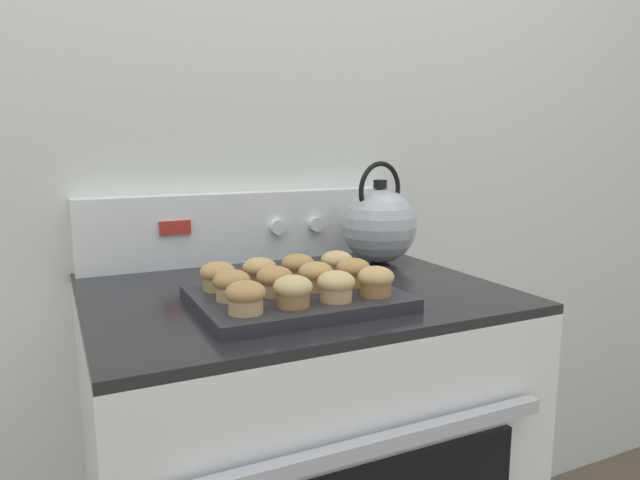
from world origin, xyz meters
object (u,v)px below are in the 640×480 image
Objects in this scene: muffin_r0_c3 at (376,281)px; muffin_r0_c2 at (335,286)px; muffin_r0_c0 at (246,297)px; muffin_r2_c3 at (337,263)px; muffin_pan at (296,298)px; muffin_r2_c2 at (298,267)px; muffin_r2_c0 at (218,276)px; muffin_r1_c3 at (353,272)px; muffin_r1_c2 at (316,276)px; muffin_r0_c1 at (293,291)px; tea_kettle at (380,224)px; muffin_r1_c0 at (232,284)px; muffin_r1_c1 at (275,280)px; muffin_r2_c1 at (259,271)px.

muffin_r0_c2 is at bearing -179.18° from muffin_r0_c3.
muffin_r0_c0 is 1.00× the size of muffin_r2_c3.
muffin_r2_c2 reaches higher than muffin_pan.
muffin_r1_c3 is at bearing -18.14° from muffin_r2_c0.
muffin_r1_c3 is at bearing 0.39° from muffin_r1_c2.
tea_kettle reaches higher than muffin_r0_c1.
muffin_r1_c0 is at bearing 160.70° from muffin_r0_c3.
muffin_r1_c1 and muffin_r2_c3 have the same top height.
muffin_r2_c2 is 1.00× the size of muffin_r2_c3.
muffin_r2_c2 is at bearing 1.58° from muffin_r2_c0.
muffin_r1_c2 is 0.08m from muffin_r1_c3.
tea_kettle is at bearing 34.17° from muffin_r1_c1.
tea_kettle reaches higher than muffin_r1_c1.
muffin_r1_c0 is at bearing -153.11° from muffin_r2_c2.
muffin_r1_c1 is (0.08, -0.00, 0.00)m from muffin_r1_c0.
muffin_r2_c1 is (-0.04, 0.08, 0.04)m from muffin_pan.
muffin_r0_c1 is 0.11m from muffin_r1_c0.
tea_kettle is at bearing 57.66° from muffin_r0_c3.
muffin_r0_c3 is at bearing -91.53° from muffin_r2_c3.
muffin_r0_c1 is 1.00× the size of muffin_r1_c1.
muffin_r0_c2 and muffin_r1_c0 have the same top height.
muffin_r1_c1 and muffin_r2_c0 have the same top height.
muffin_pan is at bearing 63.69° from muffin_r0_c1.
muffin_r1_c1 is (-0.08, 0.08, 0.00)m from muffin_r0_c2.
muffin_r0_c3 is at bearing -25.98° from muffin_r1_c1.
muffin_pan is at bearing 114.71° from muffin_r0_c2.
muffin_r1_c1 and muffin_r1_c3 have the same top height.
muffin_r1_c3 is (-0.00, 0.08, 0.00)m from muffin_r0_c3.
muffin_r2_c3 is at bearing 0.14° from muffin_r2_c0.
tea_kettle reaches higher than muffin_r1_c0.
muffin_r0_c3 is (0.24, 0.00, 0.00)m from muffin_r0_c0.
muffin_r0_c2 is 0.18m from muffin_r1_c0.
muffin_r0_c0 is 0.55m from tea_kettle.
muffin_r0_c0 and muffin_r0_c2 have the same top height.
muffin_r0_c2 is at bearing -91.07° from muffin_r1_c2.
tea_kettle is at bearing 39.75° from muffin_r2_c3.
muffin_r2_c2 is at bearing 45.75° from muffin_r0_c0.
muffin_r0_c1 is 0.17m from muffin_r1_c3.
tea_kettle reaches higher than muffin_r2_c1.
tea_kettle reaches higher than muffin_r0_c3.
muffin_pan is at bearing 178.16° from muffin_r1_c2.
muffin_r1_c2 is 1.00× the size of muffin_r2_c2.
muffin_r0_c0 is at bearing -134.88° from muffin_r1_c1.
muffin_r0_c1 is 0.11m from muffin_r1_c2.
muffin_r0_c2 is at bearing -117.98° from muffin_r2_c3.
muffin_r1_c0 is (-0.23, 0.08, 0.00)m from muffin_r0_c3.
muffin_r2_c1 is at bearing 63.61° from muffin_r0_c0.
muffin_r1_c3 is 1.00× the size of muffin_r2_c1.
muffin_r2_c1 and muffin_r2_c3 have the same top height.
muffin_r0_c2 is 0.08m from muffin_r0_c3.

